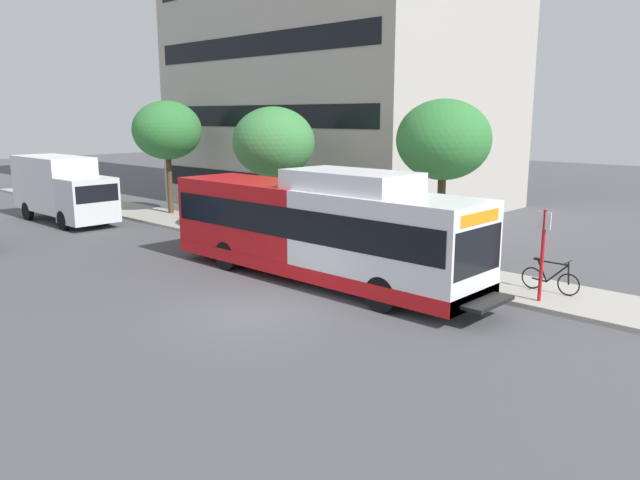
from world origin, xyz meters
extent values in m
plane|color=#4C4C51|center=(0.00, 8.00, 0.00)|extent=(120.00, 120.00, 0.00)
cube|color=#A8A399|center=(7.00, 6.00, 0.07)|extent=(3.00, 56.00, 0.14)
cube|color=white|center=(3.72, -1.74, 1.69)|extent=(2.54, 5.80, 2.73)
cube|color=red|center=(3.72, 4.06, 1.69)|extent=(2.54, 5.80, 2.73)
cube|color=red|center=(3.72, 1.16, 0.54)|extent=(2.57, 11.60, 0.44)
cube|color=black|center=(3.72, 1.16, 2.05)|extent=(2.58, 11.25, 0.96)
cube|color=black|center=(3.72, -4.60, 1.85)|extent=(2.34, 0.10, 1.24)
cube|color=orange|center=(3.72, -4.61, 2.72)|extent=(1.91, 0.08, 0.32)
cube|color=white|center=(3.72, -0.29, 3.35)|extent=(2.16, 4.06, 0.60)
cube|color=black|center=(3.72, -4.99, 0.55)|extent=(1.78, 0.60, 0.10)
cylinder|color=black|center=(2.59, -2.43, 0.50)|extent=(0.30, 1.00, 1.00)
cylinder|color=black|center=(4.85, -2.43, 0.50)|extent=(0.30, 1.00, 1.00)
cylinder|color=black|center=(2.59, 4.35, 0.50)|extent=(0.30, 1.00, 1.00)
cylinder|color=black|center=(4.85, 4.35, 0.50)|extent=(0.30, 1.00, 1.00)
cylinder|color=red|center=(6.07, -5.32, 1.44)|extent=(0.10, 0.10, 2.60)
cube|color=white|center=(6.05, -5.32, 2.44)|extent=(0.04, 0.36, 0.48)
torus|color=black|center=(7.13, -5.71, 0.47)|extent=(0.04, 0.66, 0.66)
torus|color=black|center=(7.13, -4.61, 0.47)|extent=(0.04, 0.66, 0.66)
cylinder|color=black|center=(7.13, -5.36, 0.74)|extent=(0.05, 0.64, 0.64)
cylinder|color=black|center=(7.13, -4.91, 0.74)|extent=(0.05, 0.34, 0.62)
cylinder|color=black|center=(7.13, -5.21, 1.04)|extent=(0.05, 0.90, 0.05)
cylinder|color=black|center=(7.13, -4.84, 0.46)|extent=(0.05, 0.45, 0.08)
cylinder|color=black|center=(7.13, -5.69, 0.81)|extent=(0.05, 0.10, 0.67)
cylinder|color=black|center=(7.13, -5.66, 1.14)|extent=(0.52, 0.03, 0.03)
cube|color=black|center=(7.13, -4.76, 1.08)|extent=(0.12, 0.24, 0.06)
cylinder|color=#4C3823|center=(7.91, -0.84, 1.70)|extent=(0.28, 0.28, 3.12)
ellipsoid|color=#337A38|center=(7.91, -0.84, 4.47)|extent=(3.22, 3.22, 2.73)
cylinder|color=#4C3823|center=(7.64, 7.42, 1.48)|extent=(0.28, 0.28, 2.69)
ellipsoid|color=#3D8442|center=(7.64, 7.42, 4.15)|extent=(3.53, 3.53, 3.00)
cylinder|color=#4C3823|center=(7.85, 15.89, 1.66)|extent=(0.28, 0.28, 3.03)
ellipsoid|color=#337A38|center=(7.85, 15.89, 4.51)|extent=(3.58, 3.58, 3.05)
cube|color=silver|center=(3.03, 15.41, 1.35)|extent=(2.30, 2.00, 2.10)
cube|color=white|center=(3.03, 18.91, 1.90)|extent=(2.30, 5.00, 2.70)
cube|color=black|center=(3.03, 14.44, 1.75)|extent=(2.07, 0.08, 0.80)
cylinder|color=black|center=(2.00, 15.85, 0.46)|extent=(0.26, 0.92, 0.92)
cylinder|color=black|center=(4.06, 15.85, 0.46)|extent=(0.26, 0.92, 0.92)
cylinder|color=black|center=(2.00, 19.99, 0.46)|extent=(0.26, 0.92, 0.92)
cylinder|color=black|center=(4.06, 19.99, 0.46)|extent=(0.26, 0.92, 0.92)
cube|color=black|center=(17.32, 12.13, 1.74)|extent=(13.23, 16.07, 1.10)
cube|color=black|center=(17.32, 12.13, 5.23)|extent=(13.23, 16.07, 1.10)
cube|color=black|center=(17.32, 12.13, 8.72)|extent=(13.23, 16.07, 1.10)
cylinder|color=#B7B7BC|center=(22.51, 26.15, 3.84)|extent=(1.10, 1.10, 7.68)
cylinder|color=#B7B7BC|center=(22.51, 26.15, 11.52)|extent=(0.91, 0.91, 7.68)
camera|label=1|loc=(-10.24, -12.23, 5.29)|focal=34.37mm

